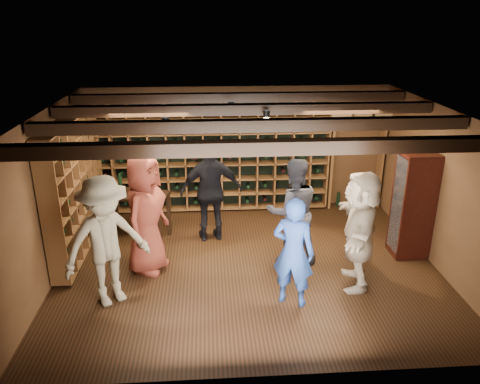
{
  "coord_description": "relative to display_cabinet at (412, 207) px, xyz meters",
  "views": [
    {
      "loc": [
        -0.6,
        -6.64,
        3.85
      ],
      "look_at": [
        -0.12,
        0.2,
        1.19
      ],
      "focal_mm": 35.0,
      "sensor_mm": 36.0,
      "label": 1
    }
  ],
  "objects": [
    {
      "name": "guest_beige",
      "position": [
        -1.16,
        -0.86,
        0.04
      ],
      "size": [
        0.86,
        1.73,
        1.79
      ],
      "primitive_type": "imported",
      "rotation": [
        0.0,
        0.0,
        4.51
      ],
      "color": "tan",
      "rests_on": "ground"
    },
    {
      "name": "guest_woman_black",
      "position": [
        -3.29,
        0.79,
        0.06
      ],
      "size": [
        1.13,
        0.58,
        1.84
      ],
      "primitive_type": "imported",
      "rotation": [
        0.0,
        0.0,
        3.27
      ],
      "color": "black",
      "rests_on": "ground"
    },
    {
      "name": "wine_rack_back",
      "position": [
        -3.24,
        2.13,
        0.29
      ],
      "size": [
        4.65,
        0.3,
        2.2
      ],
      "color": "brown",
      "rests_on": "ground"
    },
    {
      "name": "ground",
      "position": [
        -2.71,
        -0.2,
        -0.86
      ],
      "size": [
        6.0,
        6.0,
        0.0
      ],
      "primitive_type": "plane",
      "color": "black",
      "rests_on": "ground"
    },
    {
      "name": "guest_red_floral",
      "position": [
        -4.3,
        -0.21,
        0.1
      ],
      "size": [
        0.9,
        1.09,
        1.9
      ],
      "primitive_type": "imported",
      "rotation": [
        0.0,
        0.0,
        1.2
      ],
      "color": "maroon",
      "rests_on": "ground"
    },
    {
      "name": "man_blue_shirt",
      "position": [
        -2.2,
        -1.28,
        -0.06
      ],
      "size": [
        0.69,
        0.59,
        1.59
      ],
      "primitive_type": "imported",
      "rotation": [
        0.0,
        0.0,
        2.71
      ],
      "color": "navy",
      "rests_on": "ground"
    },
    {
      "name": "wine_rack_left",
      "position": [
        -5.54,
        0.62,
        0.29
      ],
      "size": [
        0.3,
        2.65,
        2.2
      ],
      "color": "brown",
      "rests_on": "ground"
    },
    {
      "name": "display_cabinet",
      "position": [
        0.0,
        0.0,
        0.0
      ],
      "size": [
        0.55,
        0.5,
        1.75
      ],
      "color": "black",
      "rests_on": "ground"
    },
    {
      "name": "crate_shelf",
      "position": [
        -0.31,
        2.12,
        0.71
      ],
      "size": [
        1.2,
        0.32,
        2.07
      ],
      "color": "brown",
      "rests_on": "ground"
    },
    {
      "name": "guest_khaki",
      "position": [
        -4.73,
        -1.07,
        0.08
      ],
      "size": [
        1.39,
        1.25,
        1.87
      ],
      "primitive_type": "imported",
      "rotation": [
        0.0,
        0.0,
        0.59
      ],
      "color": "#7B6F55",
      "rests_on": "ground"
    },
    {
      "name": "tasting_table",
      "position": [
        -4.64,
        0.92,
        -0.1
      ],
      "size": [
        1.25,
        0.88,
        1.14
      ],
      "rotation": [
        0.0,
        0.0,
        -0.3
      ],
      "color": "black",
      "rests_on": "ground"
    },
    {
      "name": "man_grey_suit",
      "position": [
        -2.01,
        -0.12,
        0.03
      ],
      "size": [
        0.9,
        0.73,
        1.76
      ],
      "primitive_type": "imported",
      "rotation": [
        0.0,
        0.0,
        3.21
      ],
      "color": "black",
      "rests_on": "ground"
    },
    {
      "name": "room_shell",
      "position": [
        -2.71,
        -0.15,
        1.56
      ],
      "size": [
        6.0,
        6.0,
        6.0
      ],
      "color": "#56361D",
      "rests_on": "ground"
    }
  ]
}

